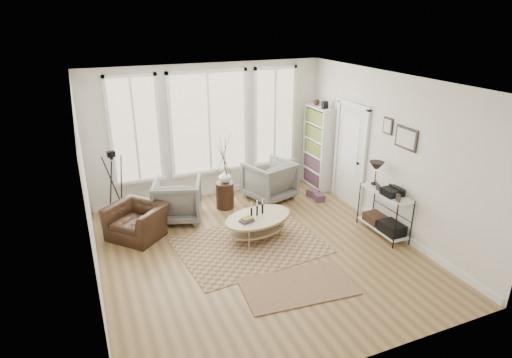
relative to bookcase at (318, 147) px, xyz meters
name	(u,v)px	position (x,y,z in m)	size (l,w,h in m)	color
room	(259,174)	(-2.42, -2.20, 0.47)	(5.50, 5.54, 2.90)	olive
bay_window	(209,125)	(-2.44, 0.49, 0.65)	(4.14, 0.12, 2.24)	tan
door	(350,153)	(0.13, -1.08, 0.17)	(0.09, 1.06, 2.22)	silver
bookcase	(318,147)	(0.00, 0.00, 0.00)	(0.31, 0.85, 2.06)	white
low_shelf	(384,208)	(-0.06, -2.52, -0.44)	(0.38, 1.08, 1.30)	white
wall_art	(401,135)	(0.14, -2.49, 0.92)	(0.04, 0.88, 0.44)	black
rug_main	(250,245)	(-2.50, -1.98, -0.95)	(2.47, 1.85, 0.01)	brown
rug_runner	(298,286)	(-2.30, -3.40, -0.94)	(1.67, 0.93, 0.01)	brown
coffee_table	(258,221)	(-2.26, -1.76, -0.63)	(1.50, 1.16, 0.61)	tan
armchair_left	(178,199)	(-3.42, -0.45, -0.54)	(0.89, 0.92, 0.84)	slate
armchair_right	(269,180)	(-1.33, -0.23, -0.53)	(0.92, 0.94, 0.86)	slate
side_table	(224,174)	(-2.39, -0.31, -0.20)	(0.37, 0.37, 1.57)	#341F13
vase	(225,176)	(-2.37, -0.28, -0.26)	(0.25, 0.25, 0.26)	silver
accent_chair	(137,221)	(-4.28, -0.87, -0.65)	(0.83, 0.95, 0.62)	#341F13
tripod_camera	(116,191)	(-4.54, -0.17, -0.28)	(0.52, 0.52, 1.47)	black
book_stack_near	(313,193)	(-0.39, -0.53, -0.87)	(0.20, 0.25, 0.16)	maroon
book_stack_far	(319,197)	(-0.39, -0.79, -0.88)	(0.19, 0.24, 0.16)	maroon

